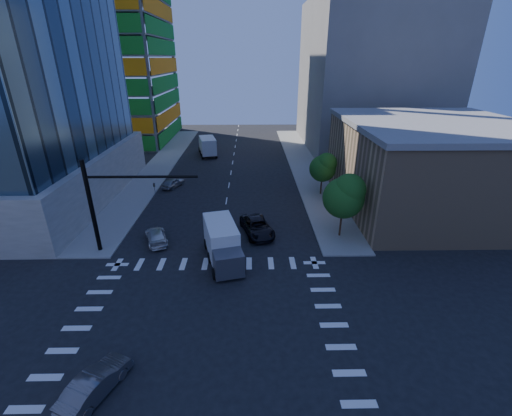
{
  "coord_description": "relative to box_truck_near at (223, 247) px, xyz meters",
  "views": [
    {
      "loc": [
        3.17,
        -17.6,
        17.25
      ],
      "look_at": [
        3.62,
        8.0,
        5.98
      ],
      "focal_mm": 24.0,
      "sensor_mm": 36.0,
      "label": 1
    }
  ],
  "objects": [
    {
      "name": "tree_north",
      "position": [
        12.27,
        16.51,
        2.47
      ],
      "size": [
        3.54,
        3.52,
        5.78
      ],
      "color": "#382316",
      "rests_on": "sidewalk_ne"
    },
    {
      "name": "construction_building",
      "position": [
        -28.08,
        52.54,
        23.09
      ],
      "size": [
        25.16,
        34.5,
        70.6
      ],
      "color": "slate",
      "rests_on": "ground"
    },
    {
      "name": "sidewalk_nw",
      "position": [
        -13.16,
        30.61,
        -1.45
      ],
      "size": [
        5.0,
        60.0,
        0.15
      ],
      "primitive_type": "cube",
      "color": "gray",
      "rests_on": "ground"
    },
    {
      "name": "box_truck_near",
      "position": [
        0.0,
        0.0,
        0.0
      ],
      "size": [
        4.32,
        7.04,
        3.44
      ],
      "rotation": [
        0.0,
        0.0,
        0.25
      ],
      "color": "black",
      "rests_on": "ground"
    },
    {
      "name": "car_sb_cross",
      "position": [
        -6.16,
        -13.45,
        -0.79
      ],
      "size": [
        3.14,
        4.67,
        1.46
      ],
      "primitive_type": "imported",
      "rotation": [
        0.0,
        0.0,
        2.74
      ],
      "color": "#535257",
      "rests_on": "ground"
    },
    {
      "name": "bg_building_ne",
      "position": [
        26.34,
        45.61,
        12.48
      ],
      "size": [
        24.0,
        30.0,
        28.0
      ],
      "primitive_type": "cube",
      "color": "slate",
      "rests_on": "ground"
    },
    {
      "name": "commercial_building",
      "position": [
        24.34,
        12.61,
        3.79
      ],
      "size": [
        20.5,
        22.5,
        10.6
      ],
      "color": "tan",
      "rests_on": "ground"
    },
    {
      "name": "road_markings",
      "position": [
        -0.66,
        -9.39,
        -1.52
      ],
      "size": [
        20.0,
        20.0,
        0.01
      ],
      "primitive_type": "cube",
      "color": "silver",
      "rests_on": "ground"
    },
    {
      "name": "box_truck_far",
      "position": [
        -5.75,
        38.0,
        0.04
      ],
      "size": [
        4.35,
        7.22,
        3.54
      ],
      "rotation": [
        0.0,
        0.0,
        3.37
      ],
      "color": "black",
      "rests_on": "ground"
    },
    {
      "name": "ground",
      "position": [
        -0.66,
        -9.39,
        -1.52
      ],
      "size": [
        160.0,
        160.0,
        0.0
      ],
      "primitive_type": "plane",
      "color": "black",
      "rests_on": "ground"
    },
    {
      "name": "car_sb_mid",
      "position": [
        -8.71,
        19.96,
        -0.84
      ],
      "size": [
        3.14,
        4.31,
        1.36
      ],
      "primitive_type": "imported",
      "rotation": [
        0.0,
        0.0,
        2.71
      ],
      "color": "#96979D",
      "rests_on": "ground"
    },
    {
      "name": "tree_south",
      "position": [
        11.97,
        4.51,
        3.17
      ],
      "size": [
        4.16,
        4.16,
        6.82
      ],
      "color": "#382316",
      "rests_on": "sidewalk_ne"
    },
    {
      "name": "car_nb_far",
      "position": [
        3.19,
        5.43,
        -0.72
      ],
      "size": [
        4.09,
        6.28,
        1.61
      ],
      "primitive_type": "imported",
      "rotation": [
        0.0,
        0.0,
        0.26
      ],
      "color": "black",
      "rests_on": "ground"
    },
    {
      "name": "signal_mast_nw",
      "position": [
        -10.66,
        2.11,
        3.97
      ],
      "size": [
        10.2,
        0.4,
        9.0
      ],
      "color": "black",
      "rests_on": "sidewalk_nw"
    },
    {
      "name": "sidewalk_ne",
      "position": [
        11.84,
        30.61,
        -1.45
      ],
      "size": [
        5.0,
        60.0,
        0.15
      ],
      "primitive_type": "cube",
      "color": "gray",
      "rests_on": "ground"
    },
    {
      "name": "car_sb_near",
      "position": [
        -7.1,
        3.78,
        -0.86
      ],
      "size": [
        3.42,
        4.95,
        1.33
      ],
      "primitive_type": "imported",
      "rotation": [
        0.0,
        0.0,
        3.52
      ],
      "color": "silver",
      "rests_on": "ground"
    }
  ]
}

